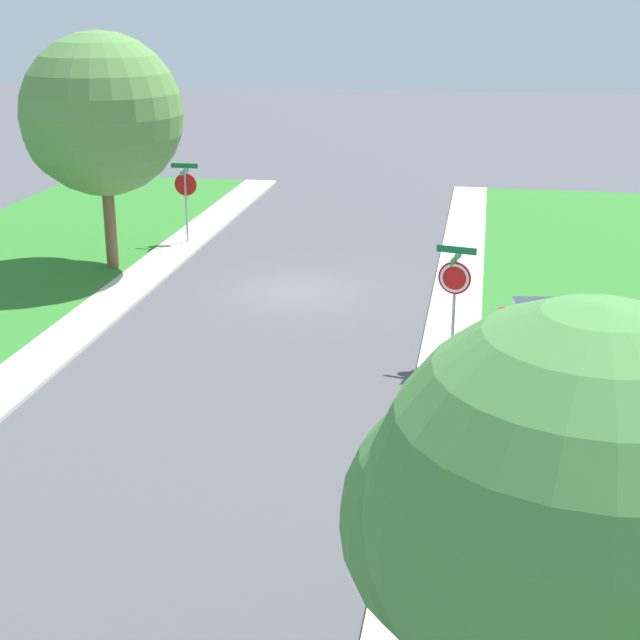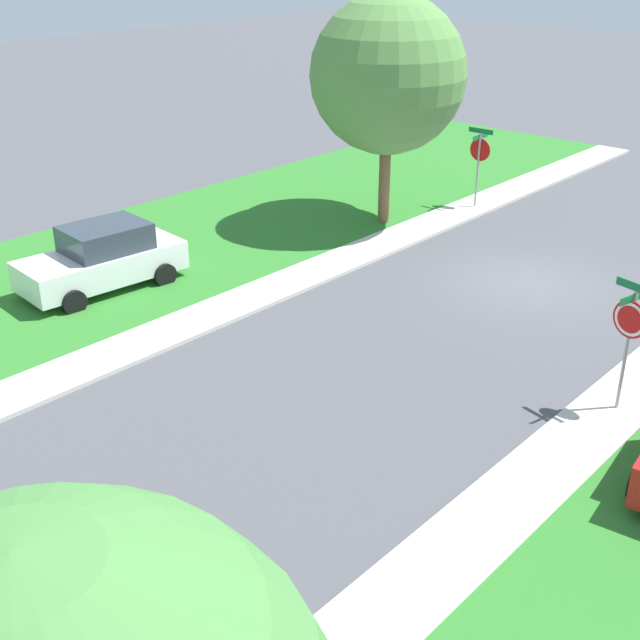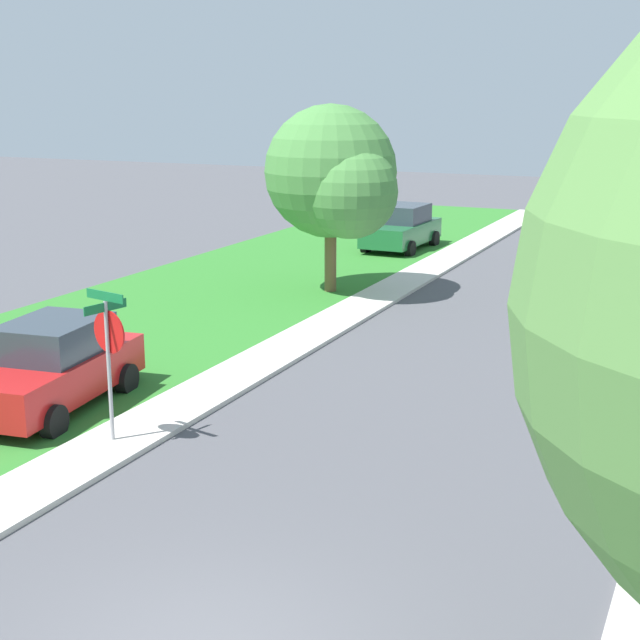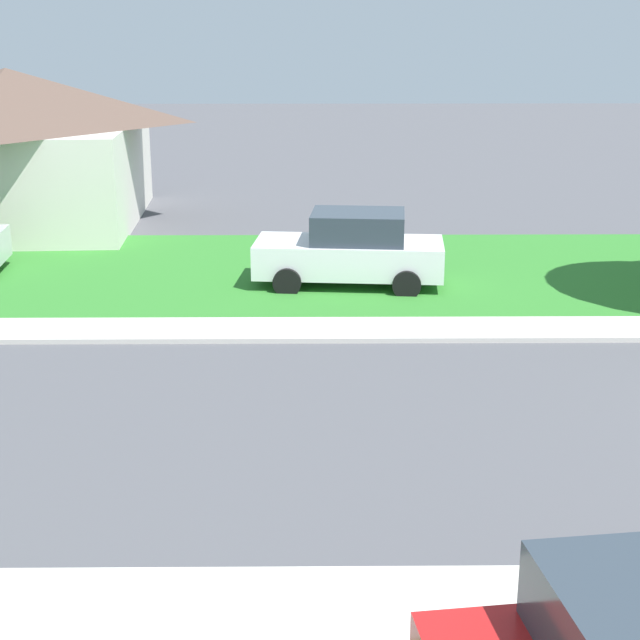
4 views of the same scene
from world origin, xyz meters
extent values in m
plane|color=#4C4C51|center=(0.00, 0.00, 0.00)|extent=(120.00, 120.00, 0.00)
cube|color=beige|center=(4.70, 12.00, 0.05)|extent=(1.40, 56.00, 0.10)
cube|color=beige|center=(-4.70, 12.00, 0.05)|extent=(1.40, 56.00, 0.10)
cylinder|color=#9E9EA3|center=(4.60, -4.67, 1.30)|extent=(0.07, 0.07, 2.60)
cylinder|color=red|center=(4.60, -4.72, 2.05)|extent=(0.76, 0.04, 0.76)
cylinder|color=white|center=(4.60, -4.74, 2.05)|extent=(0.67, 0.02, 0.67)
cylinder|color=red|center=(4.60, -4.74, 2.05)|extent=(0.55, 0.01, 0.55)
cube|color=#146B38|center=(4.60, -4.67, 2.69)|extent=(0.92, 0.04, 0.16)
cube|color=#146B38|center=(4.60, -4.67, 2.50)|extent=(0.04, 0.92, 0.16)
cylinder|color=#9E9EA3|center=(-4.74, 4.81, 1.30)|extent=(0.07, 0.07, 2.60)
cylinder|color=red|center=(-4.73, 4.85, 2.05)|extent=(0.75, 0.20, 0.76)
cylinder|color=white|center=(-4.73, 4.87, 2.05)|extent=(0.65, 0.15, 0.67)
cylinder|color=red|center=(-4.73, 4.88, 2.05)|extent=(0.53, 0.12, 0.55)
cube|color=#146B38|center=(-4.74, 4.81, 2.69)|extent=(0.90, 0.22, 0.16)
cube|color=#146B38|center=(-4.74, 4.81, 2.50)|extent=(0.22, 0.90, 0.16)
cube|color=white|center=(8.12, 8.03, 0.70)|extent=(2.18, 4.45, 0.76)
cube|color=#2D3842|center=(8.11, 7.83, 1.42)|extent=(1.78, 2.24, 0.68)
cylinder|color=black|center=(7.35, 9.44, 0.32)|extent=(0.30, 0.66, 0.64)
cylinder|color=black|center=(9.14, 9.28, 0.32)|extent=(0.30, 0.66, 0.64)
cylinder|color=black|center=(7.11, 6.78, 0.32)|extent=(0.30, 0.66, 0.64)
cylinder|color=black|center=(8.90, 6.62, 0.32)|extent=(0.30, 0.66, 0.64)
cylinder|color=black|center=(-6.20, 7.25, 0.32)|extent=(0.32, 0.66, 0.64)
cylinder|color=brown|center=(5.94, -1.27, 1.54)|extent=(0.36, 0.36, 3.07)
sphere|color=#578942|center=(5.94, -1.27, 4.75)|extent=(4.79, 4.79, 4.79)
sphere|color=#578942|center=(7.02, -1.98, 4.15)|extent=(3.35, 3.35, 3.35)
camera|label=1|loc=(-5.27, 25.59, 8.13)|focal=53.30mm
camera|label=2|loc=(-9.90, 19.37, 8.75)|focal=46.63mm
camera|label=3|loc=(4.94, -7.72, 6.10)|focal=52.21mm
camera|label=4|loc=(-13.34, 8.90, 5.89)|focal=53.75mm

